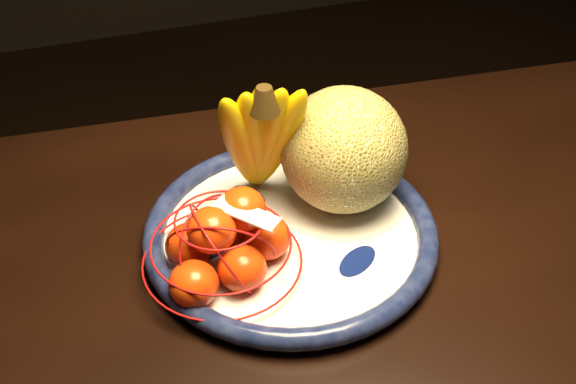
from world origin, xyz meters
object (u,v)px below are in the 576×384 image
object	(u,v)px
fruit_bowl	(291,234)
mandarin_bag	(225,243)
dining_table	(408,367)
banana_bunch	(260,135)
cantaloupe	(344,150)

from	to	relation	value
fruit_bowl	mandarin_bag	bearing A→B (deg)	-162.08
dining_table	fruit_bowl	size ratio (longest dim) A/B	4.58
dining_table	banana_bunch	bearing A→B (deg)	119.26
mandarin_bag	fruit_bowl	bearing A→B (deg)	17.92
mandarin_bag	banana_bunch	bearing A→B (deg)	53.79
dining_table	banana_bunch	world-z (taller)	banana_bunch
dining_table	mandarin_bag	distance (m)	0.25
dining_table	banana_bunch	size ratio (longest dim) A/B	7.87
dining_table	mandarin_bag	bearing A→B (deg)	147.63
fruit_bowl	dining_table	bearing A→B (deg)	-60.28
fruit_bowl	mandarin_bag	xyz separation A→B (m)	(-0.09, -0.03, 0.03)
cantaloupe	banana_bunch	bearing A→B (deg)	164.66
fruit_bowl	cantaloupe	distance (m)	0.12
dining_table	fruit_bowl	bearing A→B (deg)	123.83
cantaloupe	mandarin_bag	xyz separation A→B (m)	(-0.17, -0.07, -0.04)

